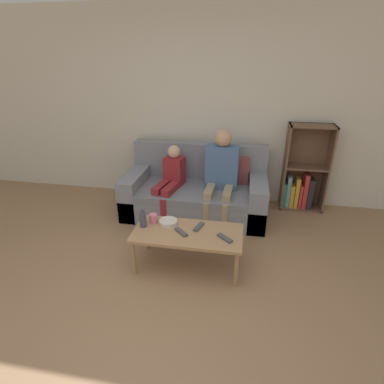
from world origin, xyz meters
TOP-DOWN VIEW (x-y plane):
  - ground_plane at (0.00, 0.00)m, footprint 22.00×22.00m
  - wall_back at (0.00, 2.71)m, footprint 12.00×0.06m
  - couch at (0.07, 2.17)m, footprint 1.84×0.92m
  - bookshelf at (1.48, 2.55)m, footprint 0.57×0.28m
  - coffee_table at (0.18, 0.98)m, footprint 1.07×0.51m
  - person_adult at (0.40, 2.08)m, footprint 0.42×0.64m
  - person_child at (-0.25, 2.03)m, footprint 0.36×0.66m
  - cup_near at (-0.20, 1.10)m, footprint 0.08×0.08m
  - tv_remote_0 at (0.27, 1.08)m, footprint 0.10×0.18m
  - tv_remote_1 at (0.12, 0.95)m, footprint 0.15×0.15m
  - tv_remote_2 at (0.55, 0.92)m, footprint 0.16×0.15m
  - snack_bowl at (-0.05, 1.09)m, footprint 0.18×0.18m
  - bottle at (-0.28, 1.01)m, footprint 0.07×0.07m

SIDE VIEW (x-z plane):
  - ground_plane at x=0.00m, z-range 0.00..0.00m
  - couch at x=0.07m, z-range -0.16..0.73m
  - coffee_table at x=0.18m, z-range 0.16..0.57m
  - tv_remote_0 at x=0.27m, z-range 0.41..0.43m
  - tv_remote_1 at x=0.12m, z-range 0.41..0.43m
  - tv_remote_2 at x=0.55m, z-range 0.41..0.43m
  - snack_bowl at x=-0.05m, z-range 0.41..0.45m
  - cup_near at x=-0.20m, z-range 0.41..0.50m
  - bookshelf at x=1.48m, z-range -0.13..1.04m
  - bottle at x=-0.28m, z-range 0.39..0.59m
  - person_child at x=-0.25m, z-range 0.06..0.98m
  - person_adult at x=0.40m, z-range 0.08..1.24m
  - wall_back at x=0.00m, z-range 0.00..2.60m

